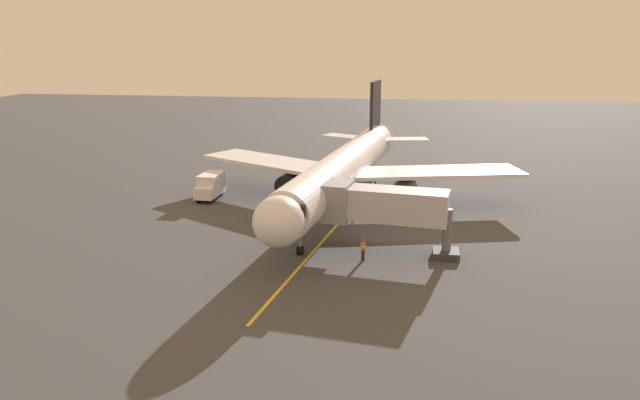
# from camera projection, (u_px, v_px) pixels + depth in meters

# --- Properties ---
(ground_plane) EXTENTS (220.00, 220.00, 0.00)m
(ground_plane) POSITION_uv_depth(u_px,v_px,m) (336.00, 203.00, 61.93)
(ground_plane) COLOR #424244
(apron_lead_in_line) EXTENTS (5.59, 39.67, 0.01)m
(apron_lead_in_line) POSITION_uv_depth(u_px,v_px,m) (335.00, 227.00, 53.93)
(apron_lead_in_line) COLOR yellow
(apron_lead_in_line) RESTS_ON ground
(airplane) EXTENTS (34.49, 40.31, 11.50)m
(airplane) POSITION_uv_depth(u_px,v_px,m) (344.00, 169.00, 58.88)
(airplane) COLOR white
(airplane) RESTS_ON ground
(jet_bridge) EXTENTS (11.52, 4.27, 5.40)m
(jet_bridge) POSITION_uv_depth(u_px,v_px,m) (375.00, 205.00, 47.03)
(jet_bridge) COLOR #B7B7BC
(jet_bridge) RESTS_ON ground
(ground_crew_marshaller) EXTENTS (0.37, 0.46, 1.71)m
(ground_crew_marshaller) POSITION_uv_depth(u_px,v_px,m) (363.00, 249.00, 45.65)
(ground_crew_marshaller) COLOR #23232D
(ground_crew_marshaller) RESTS_ON ground
(box_truck_near_nose) EXTENTS (2.10, 4.65, 2.62)m
(box_truck_near_nose) POSITION_uv_depth(u_px,v_px,m) (210.00, 186.00, 63.14)
(box_truck_near_nose) COLOR white
(box_truck_near_nose) RESTS_ON ground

